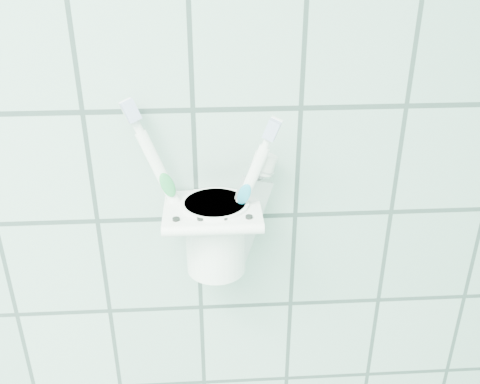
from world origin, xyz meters
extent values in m
cube|color=white|center=(0.67, 1.19, 1.28)|extent=(0.05, 0.02, 0.03)
cube|color=white|center=(0.67, 1.15, 1.29)|extent=(0.12, 0.09, 0.01)
cylinder|color=white|center=(0.67, 1.11, 1.29)|extent=(0.12, 0.01, 0.01)
cylinder|color=black|center=(0.62, 1.12, 1.29)|extent=(0.01, 0.01, 0.00)
cylinder|color=black|center=(0.65, 1.12, 1.29)|extent=(0.01, 0.01, 0.00)
cylinder|color=black|center=(0.68, 1.12, 1.29)|extent=(0.01, 0.01, 0.00)
cylinder|color=black|center=(0.71, 1.12, 1.29)|extent=(0.01, 0.01, 0.00)
cylinder|color=white|center=(0.67, 1.16, 1.25)|extent=(0.07, 0.07, 0.10)
cylinder|color=white|center=(0.67, 1.16, 1.29)|extent=(0.08, 0.08, 0.01)
cylinder|color=black|center=(0.67, 1.16, 1.29)|extent=(0.07, 0.07, 0.00)
cylinder|color=white|center=(0.66, 1.15, 1.30)|extent=(0.09, 0.04, 0.18)
cylinder|color=white|center=(0.66, 1.15, 1.41)|extent=(0.02, 0.02, 0.03)
cube|color=silver|center=(0.66, 1.15, 1.42)|extent=(0.03, 0.02, 0.03)
cube|color=white|center=(0.66, 1.16, 1.42)|extent=(0.02, 0.01, 0.03)
ellipsoid|color=green|center=(0.66, 1.15, 1.33)|extent=(0.03, 0.02, 0.04)
cylinder|color=white|center=(0.66, 1.17, 1.30)|extent=(0.02, 0.09, 0.16)
cylinder|color=white|center=(0.66, 1.17, 1.39)|extent=(0.01, 0.02, 0.03)
cube|color=silver|center=(0.66, 1.17, 1.41)|extent=(0.01, 0.02, 0.03)
cube|color=white|center=(0.66, 1.17, 1.41)|extent=(0.01, 0.02, 0.03)
ellipsoid|color=#D83F72|center=(0.66, 1.17, 1.32)|extent=(0.02, 0.02, 0.03)
cylinder|color=white|center=(0.67, 1.16, 1.30)|extent=(0.07, 0.03, 0.16)
cylinder|color=white|center=(0.67, 1.16, 1.39)|extent=(0.02, 0.01, 0.02)
cube|color=silver|center=(0.67, 1.16, 1.40)|extent=(0.02, 0.02, 0.03)
cube|color=white|center=(0.67, 1.16, 1.40)|extent=(0.02, 0.01, 0.03)
ellipsoid|color=teal|center=(0.67, 1.16, 1.32)|extent=(0.02, 0.01, 0.03)
cube|color=silver|center=(0.69, 1.16, 1.27)|extent=(0.07, 0.04, 0.12)
cube|color=silver|center=(0.69, 1.16, 1.22)|extent=(0.04, 0.02, 0.02)
cone|color=silver|center=(0.69, 1.16, 1.33)|extent=(0.04, 0.04, 0.03)
cylinder|color=white|center=(0.69, 1.16, 1.35)|extent=(0.04, 0.04, 0.03)
camera|label=1|loc=(0.66, 0.59, 1.60)|focal=40.00mm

